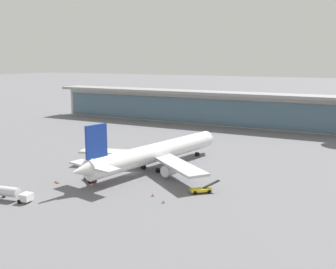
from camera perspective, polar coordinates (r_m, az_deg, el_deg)
ground_plane at (r=105.44m, az=-5.22°, el=-5.55°), size 1200.00×1200.00×0.00m
airliner_on_stand at (r=107.10m, az=-1.99°, el=-2.65°), size 42.31×55.81×14.97m
service_truck_near_nose_yellow at (r=90.15m, az=4.87°, el=-7.86°), size 5.94×5.58×2.70m
service_truck_under_wing_white at (r=91.21m, az=-21.54°, el=-7.78°), size 8.85×3.70×2.95m
service_truck_mid_apron_red at (r=99.98m, az=-11.06°, el=-6.14°), size 6.45×4.83×2.70m
terminal_building at (r=179.48m, az=9.39°, el=3.67°), size 183.60×12.80×15.20m
safety_cone_alpha at (r=100.92m, az=-15.81°, el=-6.49°), size 0.62×0.62×0.70m
safety_cone_bravo at (r=100.27m, az=-15.55°, el=-6.59°), size 0.62×0.62×0.70m
safety_cone_charlie at (r=88.06m, az=-2.22°, el=-8.62°), size 0.62×0.62×0.70m
safety_cone_delta at (r=84.06m, az=-0.69°, el=-9.58°), size 0.62×0.62×0.70m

